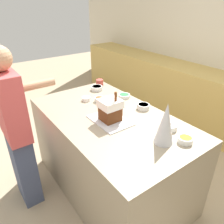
{
  "coord_description": "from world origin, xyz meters",
  "views": [
    {
      "loc": [
        1.48,
        -1.05,
        1.89
      ],
      "look_at": [
        0.03,
        0.0,
        0.95
      ],
      "focal_mm": 35.0,
      "sensor_mm": 36.0,
      "label": 1
    }
  ],
  "objects_px": {
    "person": "(16,131)",
    "candy_bowl_behind_tray": "(97,88)",
    "decorative_tree": "(166,124)",
    "candy_bowl_beside_tree": "(124,96)",
    "gingerbread_house": "(110,109)",
    "candy_bowl_far_right": "(143,106)",
    "candy_bowl_far_left": "(86,99)",
    "candy_bowl_center_rear": "(185,140)",
    "baking_tray": "(110,120)",
    "candy_bowl_near_tray_left": "(169,126)",
    "mug": "(100,83)",
    "candy_bowl_near_tray_right": "(99,99)"
  },
  "relations": [
    {
      "from": "person",
      "to": "candy_bowl_behind_tray",
      "type": "bearing_deg",
      "value": 103.77
    },
    {
      "from": "decorative_tree",
      "to": "candy_bowl_beside_tree",
      "type": "distance_m",
      "value": 0.91
    },
    {
      "from": "candy_bowl_behind_tray",
      "to": "person",
      "type": "relative_size",
      "value": 0.09
    },
    {
      "from": "gingerbread_house",
      "to": "candy_bowl_far_right",
      "type": "bearing_deg",
      "value": 89.49
    },
    {
      "from": "candy_bowl_far_left",
      "to": "candy_bowl_center_rear",
      "type": "xyz_separation_m",
      "value": [
        1.13,
        0.23,
        0.0
      ]
    },
    {
      "from": "baking_tray",
      "to": "gingerbread_house",
      "type": "relative_size",
      "value": 1.41
    },
    {
      "from": "baking_tray",
      "to": "decorative_tree",
      "type": "relative_size",
      "value": 1.18
    },
    {
      "from": "gingerbread_house",
      "to": "person",
      "type": "bearing_deg",
      "value": -121.65
    },
    {
      "from": "candy_bowl_near_tray_left",
      "to": "mug",
      "type": "height_order",
      "value": "mug"
    },
    {
      "from": "candy_bowl_center_rear",
      "to": "candy_bowl_far_right",
      "type": "height_order",
      "value": "candy_bowl_far_right"
    },
    {
      "from": "candy_bowl_center_rear",
      "to": "person",
      "type": "relative_size",
      "value": 0.07
    },
    {
      "from": "candy_bowl_near_tray_left",
      "to": "person",
      "type": "relative_size",
      "value": 0.08
    },
    {
      "from": "baking_tray",
      "to": "candy_bowl_beside_tree",
      "type": "relative_size",
      "value": 3.02
    },
    {
      "from": "baking_tray",
      "to": "mug",
      "type": "distance_m",
      "value": 0.9
    },
    {
      "from": "candy_bowl_behind_tray",
      "to": "candy_bowl_far_right",
      "type": "height_order",
      "value": "same"
    },
    {
      "from": "baking_tray",
      "to": "candy_bowl_near_tray_right",
      "type": "xyz_separation_m",
      "value": [
        -0.41,
        0.15,
        0.02
      ]
    },
    {
      "from": "baking_tray",
      "to": "person",
      "type": "distance_m",
      "value": 0.86
    },
    {
      "from": "gingerbread_house",
      "to": "candy_bowl_near_tray_right",
      "type": "distance_m",
      "value": 0.44
    },
    {
      "from": "candy_bowl_near_tray_left",
      "to": "candy_bowl_center_rear",
      "type": "height_order",
      "value": "candy_bowl_near_tray_left"
    },
    {
      "from": "candy_bowl_beside_tree",
      "to": "person",
      "type": "height_order",
      "value": "person"
    },
    {
      "from": "baking_tray",
      "to": "candy_bowl_center_rear",
      "type": "xyz_separation_m",
      "value": [
        0.62,
        0.27,
        0.02
      ]
    },
    {
      "from": "candy_bowl_center_rear",
      "to": "person",
      "type": "xyz_separation_m",
      "value": [
        -1.07,
        -1.0,
        -0.1
      ]
    },
    {
      "from": "candy_bowl_center_rear",
      "to": "candy_bowl_near_tray_right",
      "type": "bearing_deg",
      "value": -172.89
    },
    {
      "from": "candy_bowl_beside_tree",
      "to": "person",
      "type": "xyz_separation_m",
      "value": [
        -0.12,
        -1.16,
        -0.09
      ]
    },
    {
      "from": "candy_bowl_behind_tray",
      "to": "person",
      "type": "bearing_deg",
      "value": -76.23
    },
    {
      "from": "candy_bowl_near_tray_left",
      "to": "decorative_tree",
      "type": "bearing_deg",
      "value": -61.4
    },
    {
      "from": "gingerbread_house",
      "to": "candy_bowl_near_tray_right",
      "type": "height_order",
      "value": "gingerbread_house"
    },
    {
      "from": "candy_bowl_far_right",
      "to": "candy_bowl_center_rear",
      "type": "bearing_deg",
      "value": -12.5
    },
    {
      "from": "candy_bowl_beside_tree",
      "to": "mug",
      "type": "height_order",
      "value": "mug"
    },
    {
      "from": "decorative_tree",
      "to": "mug",
      "type": "distance_m",
      "value": 1.35
    },
    {
      "from": "candy_bowl_near_tray_left",
      "to": "candy_bowl_far_right",
      "type": "distance_m",
      "value": 0.42
    },
    {
      "from": "candy_bowl_beside_tree",
      "to": "mug",
      "type": "bearing_deg",
      "value": -177.5
    },
    {
      "from": "mug",
      "to": "person",
      "type": "relative_size",
      "value": 0.06
    },
    {
      "from": "decorative_tree",
      "to": "candy_bowl_center_rear",
      "type": "distance_m",
      "value": 0.22
    },
    {
      "from": "gingerbread_house",
      "to": "candy_bowl_beside_tree",
      "type": "relative_size",
      "value": 2.13
    },
    {
      "from": "candy_bowl_center_rear",
      "to": "candy_bowl_near_tray_right",
      "type": "distance_m",
      "value": 1.03
    },
    {
      "from": "candy_bowl_beside_tree",
      "to": "candy_bowl_behind_tray",
      "type": "xyz_separation_m",
      "value": [
        -0.37,
        -0.13,
        0.01
      ]
    },
    {
      "from": "candy_bowl_far_left",
      "to": "candy_bowl_near_tray_right",
      "type": "xyz_separation_m",
      "value": [
        0.1,
        0.1,
        0.0
      ]
    },
    {
      "from": "gingerbread_house",
      "to": "candy_bowl_near_tray_left",
      "type": "xyz_separation_m",
      "value": [
        0.42,
        0.32,
        -0.09
      ]
    },
    {
      "from": "candy_bowl_center_rear",
      "to": "candy_bowl_beside_tree",
      "type": "xyz_separation_m",
      "value": [
        -0.95,
        0.16,
        -0.01
      ]
    },
    {
      "from": "candy_bowl_far_left",
      "to": "candy_bowl_far_right",
      "type": "relative_size",
      "value": 0.74
    },
    {
      "from": "candy_bowl_near_tray_left",
      "to": "candy_bowl_center_rear",
      "type": "bearing_deg",
      "value": -13.73
    },
    {
      "from": "mug",
      "to": "person",
      "type": "xyz_separation_m",
      "value": [
        0.35,
        -1.14,
        -0.11
      ]
    },
    {
      "from": "candy_bowl_beside_tree",
      "to": "candy_bowl_far_right",
      "type": "height_order",
      "value": "candy_bowl_far_right"
    },
    {
      "from": "decorative_tree",
      "to": "candy_bowl_near_tray_left",
      "type": "height_order",
      "value": "decorative_tree"
    },
    {
      "from": "candy_bowl_near_tray_left",
      "to": "person",
      "type": "bearing_deg",
      "value": -129.45
    },
    {
      "from": "baking_tray",
      "to": "mug",
      "type": "xyz_separation_m",
      "value": [
        -0.8,
        0.41,
        0.04
      ]
    },
    {
      "from": "candy_bowl_far_left",
      "to": "candy_bowl_center_rear",
      "type": "height_order",
      "value": "candy_bowl_center_rear"
    },
    {
      "from": "candy_bowl_center_rear",
      "to": "mug",
      "type": "height_order",
      "value": "mug"
    },
    {
      "from": "candy_bowl_near_tray_left",
      "to": "candy_bowl_center_rear",
      "type": "distance_m",
      "value": 0.21
    }
  ]
}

